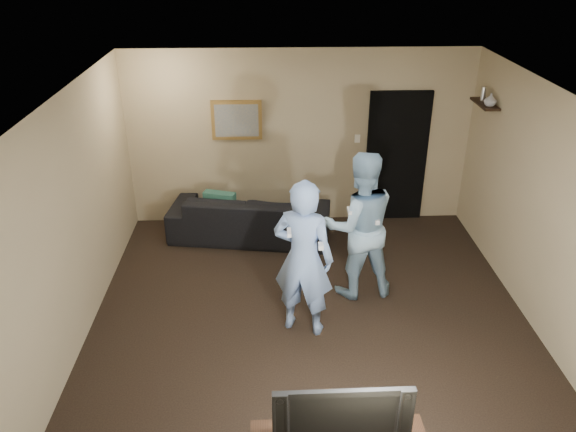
{
  "coord_description": "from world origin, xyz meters",
  "views": [
    {
      "loc": [
        -0.45,
        -5.31,
        3.99
      ],
      "look_at": [
        -0.25,
        0.3,
        1.15
      ],
      "focal_mm": 35.0,
      "sensor_mm": 36.0,
      "label": 1
    }
  ],
  "objects_px": {
    "sofa": "(250,216)",
    "wii_player_left": "(303,259)",
    "television": "(341,411)",
    "wii_player_right": "(359,225)"
  },
  "relations": [
    {
      "from": "sofa",
      "to": "wii_player_left",
      "type": "height_order",
      "value": "wii_player_left"
    },
    {
      "from": "wii_player_left",
      "to": "television",
      "type": "bearing_deg",
      "value": -85.51
    },
    {
      "from": "wii_player_left",
      "to": "wii_player_right",
      "type": "distance_m",
      "value": 0.99
    },
    {
      "from": "wii_player_left",
      "to": "wii_player_right",
      "type": "height_order",
      "value": "wii_player_right"
    },
    {
      "from": "television",
      "to": "wii_player_left",
      "type": "height_order",
      "value": "wii_player_left"
    },
    {
      "from": "television",
      "to": "sofa",
      "type": "bearing_deg",
      "value": 99.98
    },
    {
      "from": "sofa",
      "to": "television",
      "type": "height_order",
      "value": "television"
    },
    {
      "from": "sofa",
      "to": "television",
      "type": "bearing_deg",
      "value": 109.41
    },
    {
      "from": "wii_player_left",
      "to": "wii_player_right",
      "type": "bearing_deg",
      "value": 45.18
    },
    {
      "from": "television",
      "to": "wii_player_left",
      "type": "xyz_separation_m",
      "value": [
        -0.16,
        2.02,
        0.11
      ]
    }
  ]
}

